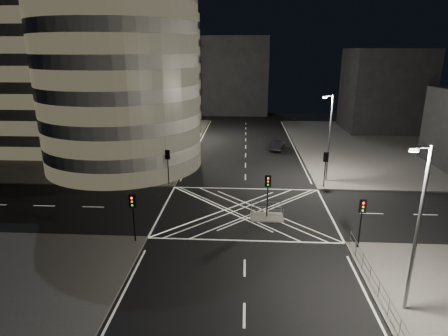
# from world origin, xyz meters

# --- Properties ---
(ground) EXTENTS (120.00, 120.00, 0.00)m
(ground) POSITION_xyz_m (0.00, 0.00, 0.00)
(ground) COLOR black
(ground) RESTS_ON ground
(sidewalk_far_left) EXTENTS (42.00, 42.00, 0.15)m
(sidewalk_far_left) POSITION_xyz_m (-29.00, 27.00, 0.07)
(sidewalk_far_left) COLOR #555250
(sidewalk_far_left) RESTS_ON ground
(sidewalk_far_right) EXTENTS (42.00, 42.00, 0.15)m
(sidewalk_far_right) POSITION_xyz_m (29.00, 27.00, 0.07)
(sidewalk_far_right) COLOR #555250
(sidewalk_far_right) RESTS_ON ground
(central_island) EXTENTS (3.00, 2.00, 0.15)m
(central_island) POSITION_xyz_m (2.00, -1.50, 0.07)
(central_island) COLOR slate
(central_island) RESTS_ON ground
(office_tower_curved) EXTENTS (30.00, 29.00, 27.20)m
(office_tower_curved) POSITION_xyz_m (-20.74, 18.74, 12.65)
(office_tower_curved) COLOR gray
(office_tower_curved) RESTS_ON sidewalk_far_left
(office_block_rear) EXTENTS (24.00, 16.00, 22.00)m
(office_block_rear) POSITION_xyz_m (-22.00, 42.00, 11.15)
(office_block_rear) COLOR gray
(office_block_rear) RESTS_ON sidewalk_far_left
(building_right_far) EXTENTS (14.00, 12.00, 15.00)m
(building_right_far) POSITION_xyz_m (26.00, 40.00, 7.65)
(building_right_far) COLOR black
(building_right_far) RESTS_ON sidewalk_far_right
(building_far_end) EXTENTS (18.00, 8.00, 18.00)m
(building_far_end) POSITION_xyz_m (-4.00, 58.00, 9.00)
(building_far_end) COLOR black
(building_far_end) RESTS_ON ground
(tree_a) EXTENTS (3.76, 3.76, 6.90)m
(tree_a) POSITION_xyz_m (-10.50, 9.00, 4.87)
(tree_a) COLOR black
(tree_a) RESTS_ON sidewalk_far_left
(tree_b) EXTENTS (4.22, 4.22, 7.26)m
(tree_b) POSITION_xyz_m (-10.50, 15.00, 4.97)
(tree_b) COLOR black
(tree_b) RESTS_ON sidewalk_far_left
(tree_c) EXTENTS (3.99, 3.99, 7.17)m
(tree_c) POSITION_xyz_m (-10.50, 21.00, 5.01)
(tree_c) COLOR black
(tree_c) RESTS_ON sidewalk_far_left
(tree_d) EXTENTS (4.33, 4.33, 7.12)m
(tree_d) POSITION_xyz_m (-10.50, 27.00, 4.77)
(tree_d) COLOR black
(tree_d) RESTS_ON sidewalk_far_left
(tree_e) EXTENTS (4.22, 4.22, 6.98)m
(tree_e) POSITION_xyz_m (-10.50, 33.00, 4.69)
(tree_e) COLOR black
(tree_e) RESTS_ON sidewalk_far_left
(traffic_signal_fl) EXTENTS (0.55, 0.22, 4.00)m
(traffic_signal_fl) POSITION_xyz_m (-8.80, 6.80, 2.91)
(traffic_signal_fl) COLOR black
(traffic_signal_fl) RESTS_ON sidewalk_far_left
(traffic_signal_nl) EXTENTS (0.55, 0.22, 4.00)m
(traffic_signal_nl) POSITION_xyz_m (-8.80, -6.80, 2.91)
(traffic_signal_nl) COLOR black
(traffic_signal_nl) RESTS_ON sidewalk_near_left
(traffic_signal_fr) EXTENTS (0.55, 0.22, 4.00)m
(traffic_signal_fr) POSITION_xyz_m (8.80, 6.80, 2.91)
(traffic_signal_fr) COLOR black
(traffic_signal_fr) RESTS_ON sidewalk_far_right
(traffic_signal_nr) EXTENTS (0.55, 0.22, 4.00)m
(traffic_signal_nr) POSITION_xyz_m (8.80, -6.80, 2.91)
(traffic_signal_nr) COLOR black
(traffic_signal_nr) RESTS_ON sidewalk_near_right
(traffic_signal_island) EXTENTS (0.55, 0.22, 4.00)m
(traffic_signal_island) POSITION_xyz_m (2.00, -1.50, 2.91)
(traffic_signal_island) COLOR black
(traffic_signal_island) RESTS_ON central_island
(street_lamp_left_near) EXTENTS (1.25, 0.25, 10.00)m
(street_lamp_left_near) POSITION_xyz_m (-9.44, 12.00, 5.54)
(street_lamp_left_near) COLOR slate
(street_lamp_left_near) RESTS_ON sidewalk_far_left
(street_lamp_left_far) EXTENTS (1.25, 0.25, 10.00)m
(street_lamp_left_far) POSITION_xyz_m (-9.44, 30.00, 5.54)
(street_lamp_left_far) COLOR slate
(street_lamp_left_far) RESTS_ON sidewalk_far_left
(street_lamp_right_far) EXTENTS (1.25, 0.25, 10.00)m
(street_lamp_right_far) POSITION_xyz_m (9.44, 9.00, 5.54)
(street_lamp_right_far) COLOR slate
(street_lamp_right_far) RESTS_ON sidewalk_far_right
(street_lamp_right_near) EXTENTS (1.25, 0.25, 10.00)m
(street_lamp_right_near) POSITION_xyz_m (9.44, -14.00, 5.54)
(street_lamp_right_near) COLOR slate
(street_lamp_right_near) RESTS_ON sidewalk_near_right
(railing_near_right) EXTENTS (0.06, 11.70, 1.10)m
(railing_near_right) POSITION_xyz_m (8.30, -12.15, 0.70)
(railing_near_right) COLOR slate
(railing_near_right) RESTS_ON sidewalk_near_right
(railing_island_south) EXTENTS (2.80, 0.06, 1.10)m
(railing_island_south) POSITION_xyz_m (2.00, -2.40, 0.70)
(railing_island_south) COLOR slate
(railing_island_south) RESTS_ON central_island
(railing_island_north) EXTENTS (2.80, 0.06, 1.10)m
(railing_island_north) POSITION_xyz_m (2.00, -0.60, 0.70)
(railing_island_north) COLOR slate
(railing_island_north) RESTS_ON central_island
(sedan) EXTENTS (2.71, 4.84, 1.51)m
(sedan) POSITION_xyz_m (4.97, 23.44, 0.76)
(sedan) COLOR black
(sedan) RESTS_ON ground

